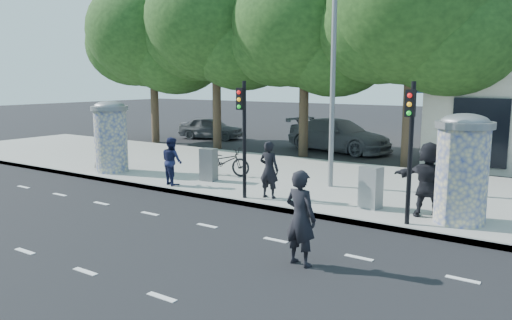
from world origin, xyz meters
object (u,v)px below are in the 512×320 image
Objects in this scene: ped_f at (429,180)px; man_road at (301,218)px; car_right at (339,135)px; traffic_pole_far at (410,138)px; car_left at (211,128)px; traffic_pole_near at (243,127)px; street_lamp at (333,40)px; cabinet_left at (209,165)px; ad_column_left at (111,135)px; ped_c at (172,161)px; bicycle at (224,161)px; ad_column_right at (462,166)px; ped_b at (269,170)px; ped_a at (102,148)px; cabinet_right at (371,187)px.

ped_f is 4.54m from man_road.
traffic_pole_far is at bearing -136.11° from car_right.
traffic_pole_near is at bearing -151.11° from car_left.
traffic_pole_near is 4.07m from street_lamp.
cabinet_left is at bearing -169.32° from car_right.
ad_column_left is 11.53m from car_right.
ped_c reaches higher than cabinet_left.
traffic_pole_near is 1.74× the size of bicycle.
ad_column_right is at bearing 167.95° from ped_f.
ad_column_left is at bearing 169.75° from car_right.
ped_c is at bearing 175.51° from traffic_pole_near.
ad_column_right reaches higher than ped_f.
ped_b is 4.99m from man_road.
ped_f is 1.73× the size of cabinet_left.
bicycle is at bearing -155.57° from ped_a.
street_lamp is 4.09× the size of bicycle.
street_lamp is 7.21× the size of cabinet_left.
ped_b is (-0.80, -2.39, -3.80)m from street_lamp.
ad_column_right is at bearing -130.32° from car_right.
ped_a is 4.05m from ped_c.
car_right is (-5.99, 14.74, -0.14)m from man_road.
cabinet_right is at bearing -171.28° from ped_b.
ped_a is 1.08× the size of ped_c.
street_lamp is (-3.40, 2.84, 2.56)m from traffic_pole_far.
ad_column_right is 5.25m from ped_b.
car_right is (0.26, 9.93, 0.10)m from cabinet_left.
car_right is (4.39, 10.64, -0.73)m from ad_column_left.
ad_column_right reaches higher than ped_c.
cabinet_left is (-2.47, 1.41, -1.53)m from traffic_pole_near.
ad_column_left reaches higher than ped_a.
cabinet_right is (-2.30, 0.10, -0.82)m from ad_column_right.
street_lamp is 6.44m from ped_c.
cabinet_right is (-1.30, 1.00, -1.51)m from traffic_pole_far.
ped_a is 1.53× the size of cabinet_left.
car_right is (-2.81, 10.90, -0.18)m from ped_b.
ped_c reaches higher than car_left.
man_road is at bearing -44.24° from cabinet_left.
cabinet_left is (-7.27, 1.41, -1.53)m from traffic_pole_far.
traffic_pole_near is 1.80× the size of man_road.
cabinet_left is 13.39m from car_left.
cabinet_left is at bearing -97.39° from ped_c.
ped_f is 0.49× the size of car_left.
cabinet_right is at bearing -10.61° from cabinet_left.
car_right is at bearing 113.01° from street_lamp.
ad_column_right is 0.78× the size of traffic_pole_far.
ped_f is (4.42, 0.53, 0.12)m from ped_b.
ped_a is 0.31× the size of car_right.
cabinet_left is at bearing 9.67° from ad_column_left.
ped_b is 0.43× the size of car_left.
ad_column_left is at bearing -165.06° from street_lamp.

